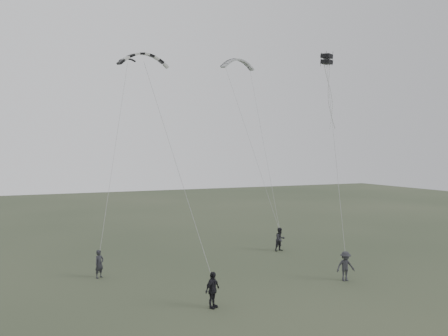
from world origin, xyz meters
name	(u,v)px	position (x,y,z in m)	size (l,w,h in m)	color
ground	(249,286)	(0.00, 0.00, 0.00)	(140.00, 140.00, 0.00)	#313D28
flyer_left	(99,264)	(-8.24, 5.66, 0.93)	(0.68, 0.44, 1.85)	#222227
flyer_right	(280,239)	(6.84, 7.72, 0.98)	(0.96, 0.74, 1.97)	black
flyer_center	(212,290)	(-3.48, -2.54, 0.97)	(1.14, 0.47, 1.94)	black
flyer_far	(345,266)	(6.25, -1.42, 0.96)	(1.24, 0.71, 1.91)	#28292D
kite_dark_small	(127,59)	(-5.23, 11.01, 15.71)	(1.28, 0.38, 0.46)	black
kite_pale_large	(238,60)	(6.86, 16.11, 17.66)	(3.53, 0.79, 1.48)	#989B9D
kite_striped	(144,54)	(-5.37, 4.87, 14.83)	(3.35, 0.84, 1.29)	black
kite_box	(327,59)	(8.45, 3.68, 15.42)	(0.71, 0.71, 0.75)	black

